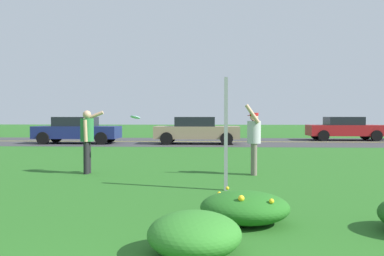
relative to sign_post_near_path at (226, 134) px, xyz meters
name	(u,v)px	position (x,y,z in m)	size (l,w,h in m)	color
ground_plane	(202,164)	(-0.59, 4.50, -1.13)	(120.00, 120.00, 0.00)	#26601E
highway_strip	(207,142)	(-0.59, 15.52, -1.13)	(120.00, 8.27, 0.01)	#38383A
highway_center_stripe	(207,142)	(-0.59, 15.52, -1.12)	(120.00, 0.16, 0.00)	yellow
daylily_clump_front_center	(194,234)	(-0.46, -3.84, -0.90)	(1.00, 1.06, 0.46)	#2D7526
daylily_clump_mid_right	(245,207)	(0.18, -2.50, -0.91)	(1.24, 1.12, 0.47)	#23661E
sign_post_near_path	(226,134)	(0.00, 0.00, 0.00)	(0.07, 0.10, 2.26)	#93969B
person_thrower_green_shirt	(87,136)	(-3.49, 2.19, -0.15)	(0.55, 0.48, 1.63)	#287038
person_catcher_red_cap_gray_shirt	(254,137)	(0.78, 2.18, -0.17)	(0.42, 0.48, 1.79)	#B2B2B7
frisbee_pale_blue	(135,117)	(-2.21, 2.01, 0.33)	(0.26, 0.25, 0.12)	#ADD6E5
car_navy_center_left	(77,130)	(-7.65, 13.66, -0.39)	(4.50, 2.00, 1.45)	navy
car_tan_center_right	(197,130)	(-1.12, 13.66, -0.39)	(4.50, 2.00, 1.45)	#937F60
car_red_rightmost	(345,128)	(7.90, 17.38, -0.39)	(4.50, 2.00, 1.45)	maroon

